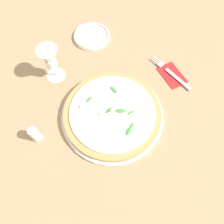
% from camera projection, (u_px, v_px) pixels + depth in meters
% --- Properties ---
extents(ground_plane, '(6.00, 6.00, 0.00)m').
position_uv_depth(ground_plane, '(116.00, 113.00, 0.80)').
color(ground_plane, '#9E7A56').
extents(pizza_arugula_main, '(0.37, 0.37, 0.05)m').
position_uv_depth(pizza_arugula_main, '(112.00, 114.00, 0.78)').
color(pizza_arugula_main, silver).
rests_on(pizza_arugula_main, ground_plane).
extents(wine_glass, '(0.08, 0.08, 0.15)m').
position_uv_depth(wine_glass, '(50.00, 59.00, 0.79)').
color(wine_glass, white).
rests_on(wine_glass, ground_plane).
extents(napkin, '(0.13, 0.09, 0.01)m').
position_uv_depth(napkin, '(172.00, 75.00, 0.87)').
color(napkin, '#B21E1E').
rests_on(napkin, ground_plane).
extents(fork, '(0.21, 0.02, 0.00)m').
position_uv_depth(fork, '(171.00, 73.00, 0.87)').
color(fork, silver).
rests_on(fork, ground_plane).
extents(side_plate_white, '(0.16, 0.16, 0.02)m').
position_uv_depth(side_plate_white, '(92.00, 36.00, 0.96)').
color(side_plate_white, silver).
rests_on(side_plate_white, ground_plane).
extents(shaker_pepper, '(0.03, 0.03, 0.07)m').
position_uv_depth(shaker_pepper, '(35.00, 134.00, 0.73)').
color(shaker_pepper, silver).
rests_on(shaker_pepper, ground_plane).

